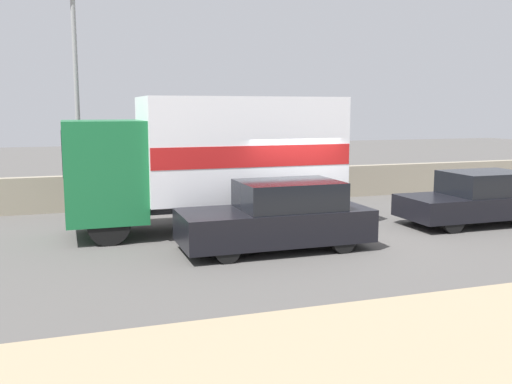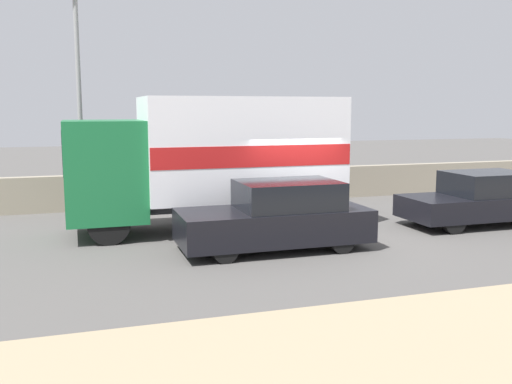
{
  "view_description": "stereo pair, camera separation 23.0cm",
  "coord_description": "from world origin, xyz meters",
  "px_view_note": "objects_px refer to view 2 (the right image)",
  "views": [
    {
      "loc": [
        -5.66,
        -12.57,
        3.26
      ],
      "look_at": [
        -1.11,
        0.92,
        1.17
      ],
      "focal_mm": 40.0,
      "sensor_mm": 36.0,
      "label": 1
    },
    {
      "loc": [
        -5.44,
        -12.64,
        3.26
      ],
      "look_at": [
        -1.11,
        0.92,
        1.17
      ],
      "focal_mm": 40.0,
      "sensor_mm": 36.0,
      "label": 2
    }
  ],
  "objects_px": {
    "street_lamp": "(79,88)",
    "car_hatchback": "(278,217)",
    "box_truck": "(216,156)",
    "car_sedan_second": "(480,199)"
  },
  "relations": [
    {
      "from": "street_lamp",
      "to": "car_sedan_second",
      "type": "xyz_separation_m",
      "value": [
        10.63,
        -4.69,
        -3.13
      ]
    },
    {
      "from": "street_lamp",
      "to": "car_sedan_second",
      "type": "distance_m",
      "value": 12.04
    },
    {
      "from": "street_lamp",
      "to": "box_truck",
      "type": "distance_m",
      "value": 4.9
    },
    {
      "from": "car_sedan_second",
      "to": "box_truck",
      "type": "bearing_deg",
      "value": -13.25
    },
    {
      "from": "box_truck",
      "to": "car_sedan_second",
      "type": "height_order",
      "value": "box_truck"
    },
    {
      "from": "street_lamp",
      "to": "box_truck",
      "type": "relative_size",
      "value": 0.92
    },
    {
      "from": "street_lamp",
      "to": "car_hatchback",
      "type": "bearing_deg",
      "value": -53.11
    },
    {
      "from": "box_truck",
      "to": "car_hatchback",
      "type": "distance_m",
      "value": 3.03
    },
    {
      "from": "car_hatchback",
      "to": "car_sedan_second",
      "type": "relative_size",
      "value": 1.04
    },
    {
      "from": "street_lamp",
      "to": "box_truck",
      "type": "height_order",
      "value": "street_lamp"
    }
  ]
}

